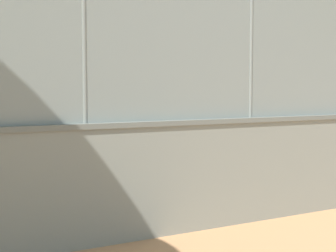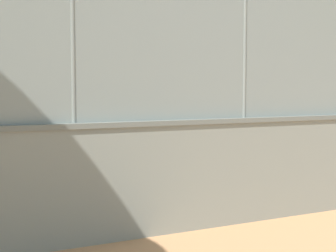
{
  "view_description": "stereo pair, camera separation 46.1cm",
  "coord_description": "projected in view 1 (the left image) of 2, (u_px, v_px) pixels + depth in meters",
  "views": [
    {
      "loc": [
        4.04,
        19.82,
        2.35
      ],
      "look_at": [
        -1.22,
        9.41,
        1.46
      ],
      "focal_mm": 53.3,
      "sensor_mm": 36.0,
      "label": 1
    },
    {
      "loc": [
        3.63,
        20.02,
        2.35
      ],
      "look_at": [
        -1.22,
        9.41,
        1.46
      ],
      "focal_mm": 53.3,
      "sensor_mm": 36.0,
      "label": 2
    }
  ],
  "objects": [
    {
      "name": "perimeter_wall",
      "position": [
        312.0,
        162.0,
        9.53
      ],
      "size": [
        27.81,
        1.4,
        1.83
      ],
      "color": "gray",
      "rests_on": "ground_plane"
    },
    {
      "name": "fence_panel_on_wall",
      "position": [
        314.0,
        53.0,
        9.37
      ],
      "size": [
        27.31,
        1.09,
        2.35
      ],
      "color": "gray",
      "rests_on": "perimeter_wall"
    },
    {
      "name": "player_near_wall_returning",
      "position": [
        156.0,
        141.0,
        12.78
      ],
      "size": [
        1.05,
        0.78,
        1.66
      ],
      "color": "#591919",
      "rests_on": "ground_plane"
    },
    {
      "name": "player_at_service_line",
      "position": [
        266.0,
        135.0,
        14.79
      ],
      "size": [
        0.76,
        1.26,
        1.62
      ],
      "color": "#B2B2B2",
      "rests_on": "ground_plane"
    },
    {
      "name": "ground_plane",
      "position": [
        33.0,
        148.0,
        19.64
      ],
      "size": [
        260.0,
        260.0,
        0.0
      ],
      "primitive_type": "plane",
      "color": "tan"
    }
  ]
}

